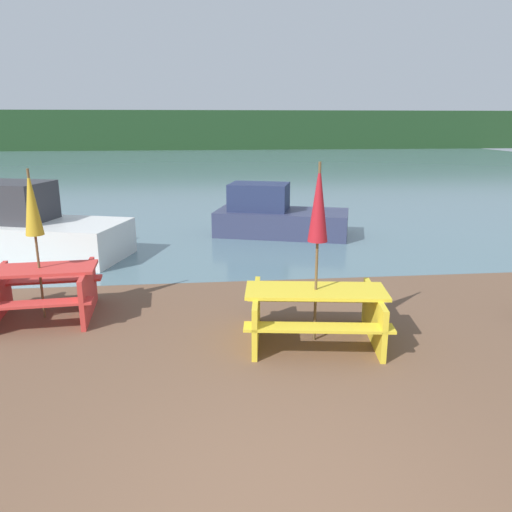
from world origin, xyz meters
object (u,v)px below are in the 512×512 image
picnic_table_red (42,288)px  boat (276,216)px  umbrella_crimson (319,205)px  boat_second (34,230)px  picnic_table_yellow (315,309)px  umbrella_gold (32,204)px

picnic_table_red → boat: boat is taller
boat → umbrella_crimson: bearing=-76.6°
boat_second → picnic_table_red: bearing=-54.4°
picnic_table_yellow → umbrella_crimson: size_ratio=0.85×
picnic_table_yellow → boat_second: bearing=136.4°
umbrella_crimson → boat: bearing=86.3°
umbrella_gold → boat_second: (-1.23, 3.67, -1.15)m
umbrella_crimson → boat: (0.43, 6.58, -1.38)m
picnic_table_yellow → picnic_table_red: (-3.93, 1.24, 0.02)m
picnic_table_red → picnic_table_yellow: bearing=-17.4°
picnic_table_red → boat: 6.90m
picnic_table_red → boat_second: size_ratio=0.43×
picnic_table_yellow → boat: size_ratio=0.55×
picnic_table_red → umbrella_gold: size_ratio=0.76×
umbrella_gold → boat_second: 4.04m
picnic_table_red → boat: size_ratio=0.46×
boat_second → picnic_table_yellow: bearing=-26.5°
picnic_table_red → umbrella_crimson: umbrella_crimson is taller
picnic_table_red → boat_second: bearing=108.4°
picnic_table_yellow → umbrella_crimson: bearing=-90.0°
umbrella_gold → boat: (4.36, 5.35, -1.26)m
picnic_table_red → umbrella_gold: bearing=-63.4°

